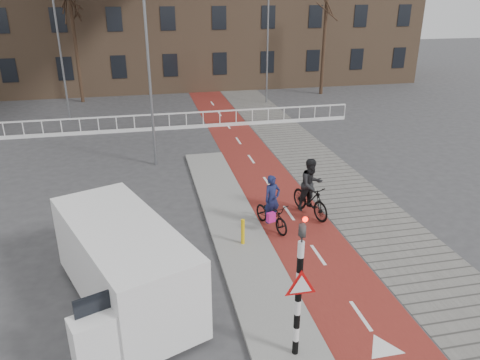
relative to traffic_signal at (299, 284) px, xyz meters
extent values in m
plane|color=#38383A|center=(0.60, 2.02, -1.99)|extent=(120.00, 120.00, 0.00)
cube|color=maroon|center=(2.10, 12.02, -1.98)|extent=(2.50, 60.00, 0.01)
cube|color=slate|center=(4.90, 12.02, -1.98)|extent=(3.00, 60.00, 0.01)
cube|color=gray|center=(-0.10, 6.02, -1.93)|extent=(1.80, 16.00, 0.12)
cylinder|color=black|center=(0.00, 0.02, -0.43)|extent=(0.14, 0.14, 2.88)
imported|color=black|center=(0.00, 0.02, 1.41)|extent=(0.13, 0.16, 0.80)
cylinder|color=#FF0C05|center=(0.00, -0.12, 1.59)|extent=(0.11, 0.02, 0.11)
cylinder|color=yellow|center=(-0.10, 5.03, -1.44)|extent=(0.12, 0.12, 0.86)
imported|color=black|center=(1.15, 6.06, -1.49)|extent=(1.20, 1.97, 0.98)
imported|color=#171D46|center=(1.15, 6.06, -0.89)|extent=(0.72, 0.58, 1.70)
cube|color=#C51B83|center=(0.98, 5.54, -1.30)|extent=(0.31, 0.25, 0.32)
imported|color=black|center=(2.79, 6.72, -1.36)|extent=(1.14, 2.14, 1.24)
imported|color=black|center=(2.79, 6.72, -0.77)|extent=(1.11, 0.97, 1.94)
cube|color=white|center=(-3.72, 2.91, -0.77)|extent=(3.93, 5.71, 2.12)
cube|color=#24821C|center=(-4.79, 2.91, -0.87)|extent=(1.27, 3.16, 0.55)
cube|color=#24821C|center=(-2.65, 2.91, -0.87)|extent=(1.27, 3.16, 0.55)
cube|color=black|center=(-3.72, 0.61, -0.37)|extent=(1.79, 0.75, 0.90)
cylinder|color=black|center=(-3.89, 0.90, -1.62)|extent=(0.52, 0.79, 0.74)
cylinder|color=black|center=(-2.21, 1.57, -1.62)|extent=(0.52, 0.79, 0.74)
cylinder|color=black|center=(-5.22, 4.25, -1.62)|extent=(0.52, 0.79, 0.74)
cylinder|color=black|center=(-3.54, 4.92, -1.62)|extent=(0.52, 0.79, 0.74)
cube|color=silver|center=(-4.40, 19.02, -1.04)|extent=(28.00, 0.08, 0.08)
cube|color=silver|center=(-4.40, 19.02, -1.89)|extent=(28.00, 0.10, 0.20)
cube|color=#7F6047|center=(-2.40, 34.02, 4.01)|extent=(46.00, 10.00, 12.00)
cylinder|color=black|center=(-7.06, 27.60, 1.78)|extent=(0.24, 0.24, 7.53)
cylinder|color=black|center=(10.96, 26.53, 1.73)|extent=(0.26, 0.26, 7.43)
cylinder|color=slate|center=(-2.48, 13.28, 2.36)|extent=(0.12, 0.12, 8.69)
cylinder|color=slate|center=(-7.36, 22.30, 2.42)|extent=(0.12, 0.12, 8.82)
cylinder|color=slate|center=(5.98, 24.53, 1.76)|extent=(0.12, 0.12, 7.50)
camera|label=1|loc=(-2.97, -7.81, 5.80)|focal=35.00mm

